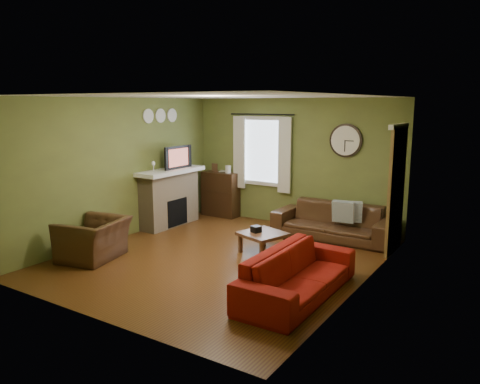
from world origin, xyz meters
The scene contains 31 objects.
floor centered at (0.00, 0.00, 0.00)m, with size 4.60×5.20×0.00m, color #502C11.
ceiling centered at (0.00, 0.00, 2.60)m, with size 4.60×5.20×0.00m, color white.
wall_left centered at (-2.30, 0.00, 1.30)m, with size 0.00×5.20×2.60m, color olive.
wall_right centered at (2.30, 0.00, 1.30)m, with size 0.00×5.20×2.60m, color olive.
wall_back centered at (0.00, 2.60, 1.30)m, with size 4.60×0.00×2.60m, color olive.
wall_front centered at (0.00, -2.60, 1.30)m, with size 4.60×0.00×2.60m, color olive.
fireplace centered at (-2.10, 1.15, 0.55)m, with size 0.40×1.40×1.10m, color tan.
firebox centered at (-1.91, 1.15, 0.30)m, with size 0.04×0.60×0.55m, color black.
mantel centered at (-2.07, 1.15, 1.14)m, with size 0.58×1.60×0.08m, color white.
tv centered at (-2.05, 1.30, 1.35)m, with size 0.60×0.08×0.35m, color black.
tv_screen centered at (-1.97, 1.30, 1.41)m, with size 0.02×0.62×0.36m, color #994C3F.
medallion_left centered at (-2.28, 0.80, 2.25)m, with size 0.28×0.28×0.03m, color white.
medallion_mid centered at (-2.28, 1.15, 2.25)m, with size 0.28×0.28×0.03m, color white.
medallion_right centered at (-2.28, 1.50, 2.25)m, with size 0.28×0.28×0.03m, color white.
window_pane centered at (-0.70, 2.58, 1.50)m, with size 1.00×0.02×1.30m, color silver, non-canonical shape.
curtain_rod centered at (-0.70, 2.48, 2.27)m, with size 0.03×0.03×1.50m, color black.
curtain_left centered at (-1.25, 2.48, 1.45)m, with size 0.28×0.04×1.55m, color silver.
curtain_right centered at (-0.15, 2.48, 1.45)m, with size 0.28×0.04×1.55m, color silver.
wall_clock centered at (1.10, 2.55, 1.80)m, with size 0.64×0.06×0.64m, color white, non-canonical shape.
door centered at (2.27, 1.85, 1.05)m, with size 0.05×0.90×2.10m, color brown.
bookshelf centered at (-1.70, 2.40, 0.49)m, with size 0.83×0.35×0.99m, color black, non-canonical shape.
book centered at (-1.78, 2.51, 0.96)m, with size 0.17×0.24×0.02m, color #543321.
sofa_brown centered at (1.10, 2.08, 0.33)m, with size 2.23×0.87×0.65m, color #3F2615.
pillow_left centered at (1.31, 2.02, 0.55)m, with size 0.40×0.12×0.40m, color #939FA4.
pillow_right centered at (1.44, 2.09, 0.55)m, with size 0.38×0.11×0.38m, color #939FA4.
sofa_red centered at (1.71, -0.72, 0.31)m, with size 2.11×0.83×0.62m, color maroon.
armchair centered at (-1.73, -1.14, 0.33)m, with size 1.01×0.89×0.66m, color #3F2615.
coffee_table centered at (0.44, 0.59, 0.18)m, with size 0.67×0.67×0.36m, color #543321, non-canonical shape.
tissue_box centered at (0.33, 0.55, 0.40)m, with size 0.14×0.14×0.11m, color black.
wine_glass_a centered at (-2.05, 0.65, 1.29)m, with size 0.08×0.08×0.22m, color white, non-canonical shape.
wine_glass_b centered at (-2.05, 0.65, 1.27)m, with size 0.07×0.07×0.19m, color white, non-canonical shape.
Camera 1 is at (4.19, -6.01, 2.50)m, focal length 35.00 mm.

